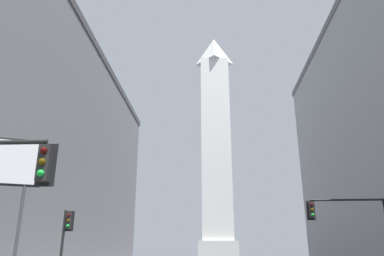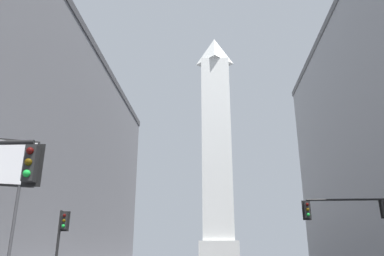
{
  "view_description": "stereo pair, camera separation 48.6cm",
  "coord_description": "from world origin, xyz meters",
  "views": [
    {
      "loc": [
        -1.2,
        -2.54,
        1.97
      ],
      "look_at": [
        -5.09,
        69.54,
        27.19
      ],
      "focal_mm": 35.0,
      "sensor_mm": 36.0,
      "label": 1
    },
    {
      "loc": [
        -0.72,
        -2.52,
        1.97
      ],
      "look_at": [
        -5.09,
        69.54,
        27.19
      ],
      "focal_mm": 35.0,
      "sensor_mm": 36.0,
      "label": 2
    }
  ],
  "objects": [
    {
      "name": "traffic_light_mid_right",
      "position": [
        9.04,
        23.73,
        4.5
      ],
      "size": [
        5.95,
        0.5,
        5.85
      ],
      "color": "black",
      "rests_on": "ground_plane"
    },
    {
      "name": "traffic_light_mid_left",
      "position": [
        -10.98,
        22.69,
        3.34
      ],
      "size": [
        0.76,
        0.53,
        5.05
      ],
      "color": "black",
      "rests_on": "ground_plane"
    },
    {
      "name": "obelisk",
      "position": [
        0.0,
        88.84,
        28.78
      ],
      "size": [
        9.08,
        9.08,
        60.34
      ],
      "color": "silver",
      "rests_on": "ground_plane"
    }
  ]
}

